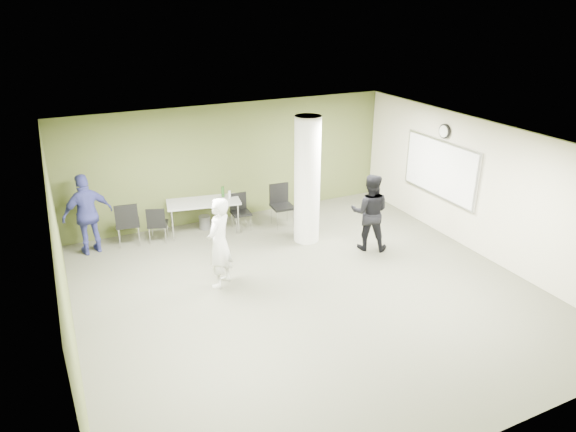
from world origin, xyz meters
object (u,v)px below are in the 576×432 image
chair_back_left (127,221)px  woman_white (219,243)px  folding_table (204,203)px  man_black (370,212)px  man_blue (88,214)px

chair_back_left → woman_white: 2.79m
folding_table → man_black: (2.93, -2.30, 0.11)m
man_black → man_blue: man_blue is taller
chair_back_left → man_blue: bearing=7.9°
chair_back_left → man_blue: (-0.77, 0.00, 0.29)m
folding_table → man_black: man_black is taller
man_black → chair_back_left: bearing=7.2°
folding_table → chair_back_left: size_ratio=1.73×
man_blue → woman_white: bearing=117.7°
man_black → man_blue: size_ratio=0.96×
woman_white → man_blue: man_blue is taller
folding_table → man_blue: (-2.48, 0.05, 0.15)m
man_blue → chair_back_left: bearing=168.1°
man_blue → man_black: bearing=144.7°
woman_white → man_black: 3.37m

